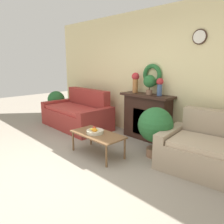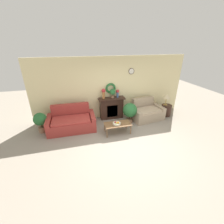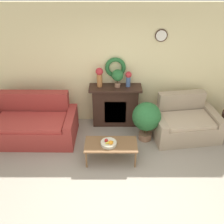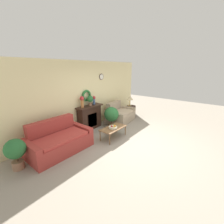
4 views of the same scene
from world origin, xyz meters
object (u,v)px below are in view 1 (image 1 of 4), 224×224
Objects in this scene: potted_plant_floor_by_loveseat at (155,126)px; vase_on_mantel_left at (135,81)px; loveseat_right at (209,151)px; fruit_bowl at (95,131)px; vase_on_mantel_right at (160,85)px; fireplace at (147,117)px; potted_plant_on_mantel at (150,82)px; potted_plant_floor_by_couch at (56,101)px; coffee_table at (98,136)px; couch_left at (78,114)px.

vase_on_mantel_left is at bearing 148.01° from potted_plant_floor_by_loveseat.
loveseat_right is at bearing 11.88° from potted_plant_floor_by_loveseat.
vase_on_mantel_right reaches higher than fruit_bowl.
vase_on_mantel_right reaches higher than fireplace.
loveseat_right reaches higher than potted_plant_floor_by_loveseat.
potted_plant_on_mantel is at bearing 135.06° from potted_plant_floor_by_loveseat.
loveseat_right is at bearing 0.61° from potted_plant_floor_by_couch.
vase_on_mantel_left reaches higher than coffee_table.
couch_left reaches higher than loveseat_right.
vase_on_mantel_right is (2.07, 0.54, 0.86)m from couch_left.
loveseat_right is 4.45m from potted_plant_floor_by_couch.
coffee_table is (-0.10, -1.30, -0.14)m from fireplace.
fruit_bowl is (-1.65, -0.89, 0.13)m from loveseat_right.
coffee_table is 1.14× the size of potted_plant_floor_by_loveseat.
fireplace is 1.87m from couch_left.
coffee_table is 1.03m from potted_plant_floor_by_loveseat.
couch_left is 4.27× the size of vase_on_mantel_left.
vase_on_mantel_right is at bearing 15.25° from couch_left.
vase_on_mantel_left is at bearing 179.05° from fireplace.
vase_on_mantel_left reaches higher than potted_plant_on_mantel.
fireplace is 1.44× the size of potted_plant_floor_by_couch.
fireplace is 0.74m from potted_plant_on_mantel.
coffee_table is at bearing -16.07° from potted_plant_floor_by_couch.
fireplace is 3.82× the size of fruit_bowl.
fireplace is 1.31m from coffee_table.
fireplace is 2.96m from potted_plant_floor_by_couch.
potted_plant_on_mantel is 0.50× the size of potted_plant_floor_by_couch.
vase_on_mantel_right is (0.63, 0.00, -0.05)m from vase_on_mantel_left.
vase_on_mantel_right is 0.39× the size of potted_plant_floor_by_loveseat.
coffee_table is 1.56m from potted_plant_on_mantel.
potted_plant_floor_by_couch is (-2.79, 0.84, 0.07)m from fruit_bowl.
couch_left is at bearing 154.41° from fruit_bowl.
loveseat_right is 1.50× the size of coffee_table.
fruit_bowl is at bearing -97.91° from potted_plant_on_mantel.
vase_on_mantel_right is 3.31m from potted_plant_floor_by_couch.
potted_plant_on_mantel is at bearing -175.12° from vase_on_mantel_right.
potted_plant_floor_by_couch is (-4.44, -0.05, 0.20)m from loveseat_right.
fireplace reaches higher than couch_left.
vase_on_mantel_left is at bearing 180.00° from vase_on_mantel_right.
potted_plant_floor_by_couch is (-3.20, -0.49, -0.68)m from vase_on_mantel_right.
potted_plant_floor_by_loveseat is (0.60, -0.60, -0.68)m from potted_plant_on_mantel.
vase_on_mantel_left is 0.39m from potted_plant_on_mantel.
couch_left reaches higher than potted_plant_floor_by_couch.
coffee_table is at bearing -159.91° from loveseat_right.
loveseat_right is at bearing -19.53° from vase_on_mantel_right.
loveseat_right is at bearing 28.23° from fruit_bowl.
loveseat_right is at bearing -15.92° from fireplace.
potted_plant_floor_by_loveseat is (0.65, -0.62, 0.06)m from fireplace.
coffee_table is at bearing -137.74° from potted_plant_floor_by_loveseat.
potted_plant_floor_by_loveseat is at bearing 41.93° from fruit_bowl.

